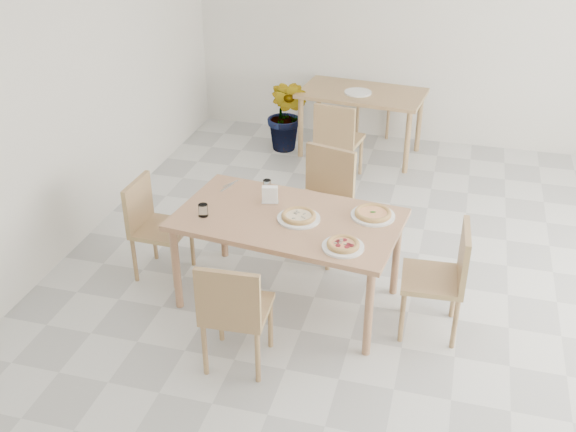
% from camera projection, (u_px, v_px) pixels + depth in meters
% --- Properties ---
extents(main_table, '(1.75, 1.12, 0.75)m').
position_uv_depth(main_table, '(288.00, 226.00, 5.04)').
color(main_table, tan).
rests_on(main_table, ground).
extents(chair_south, '(0.45, 0.45, 0.87)m').
position_uv_depth(chair_south, '(234.00, 309.00, 4.43)').
color(chair_south, tan).
rests_on(chair_south, ground).
extents(chair_north, '(0.56, 0.56, 0.93)m').
position_uv_depth(chair_north, '(323.00, 194.00, 5.78)').
color(chair_north, tan).
rests_on(chair_north, ground).
extents(chair_west, '(0.43, 0.43, 0.84)m').
position_uv_depth(chair_west, '(152.00, 221.00, 5.49)').
color(chair_west, tan).
rests_on(chair_west, ground).
extents(chair_east, '(0.46, 0.46, 0.88)m').
position_uv_depth(chair_east, '(445.00, 273.00, 4.79)').
color(chair_east, tan).
rests_on(chair_east, ground).
extents(plate_margherita, '(0.33, 0.33, 0.02)m').
position_uv_depth(plate_margherita, '(373.00, 216.00, 5.01)').
color(plate_margherita, white).
rests_on(plate_margherita, main_table).
extents(plate_mushroom, '(0.32, 0.32, 0.02)m').
position_uv_depth(plate_mushroom, '(299.00, 218.00, 4.97)').
color(plate_mushroom, white).
rests_on(plate_mushroom, main_table).
extents(plate_pepperoni, '(0.29, 0.29, 0.02)m').
position_uv_depth(plate_pepperoni, '(343.00, 247.00, 4.62)').
color(plate_pepperoni, white).
rests_on(plate_pepperoni, main_table).
extents(pizza_margherita, '(0.31, 0.31, 0.03)m').
position_uv_depth(pizza_margherita, '(373.00, 213.00, 5.00)').
color(pizza_margherita, '#F0BA71').
rests_on(pizza_margherita, plate_margherita).
extents(pizza_mushroom, '(0.27, 0.27, 0.03)m').
position_uv_depth(pizza_mushroom, '(299.00, 216.00, 4.96)').
color(pizza_mushroom, '#F0BA71').
rests_on(pizza_mushroom, plate_mushroom).
extents(pizza_pepperoni, '(0.30, 0.30, 0.03)m').
position_uv_depth(pizza_pepperoni, '(343.00, 244.00, 4.61)').
color(pizza_pepperoni, '#F0BA71').
rests_on(pizza_pepperoni, plate_pepperoni).
extents(tumbler_a, '(0.07, 0.07, 0.10)m').
position_uv_depth(tumbler_a, '(203.00, 210.00, 5.00)').
color(tumbler_a, white).
rests_on(tumbler_a, main_table).
extents(tumbler_b, '(0.06, 0.06, 0.09)m').
position_uv_depth(tumbler_b, '(267.00, 185.00, 5.38)').
color(tumbler_b, white).
rests_on(tumbler_b, main_table).
extents(napkin_holder, '(0.14, 0.09, 0.15)m').
position_uv_depth(napkin_holder, '(270.00, 196.00, 5.16)').
color(napkin_holder, silver).
rests_on(napkin_holder, main_table).
extents(fork_a, '(0.09, 0.15, 0.01)m').
position_uv_depth(fork_a, '(231.00, 184.00, 5.49)').
color(fork_a, silver).
rests_on(fork_a, main_table).
extents(fork_b, '(0.07, 0.18, 0.01)m').
position_uv_depth(fork_b, '(227.00, 187.00, 5.43)').
color(fork_b, silver).
rests_on(fork_b, main_table).
extents(second_table, '(1.44, 0.92, 0.75)m').
position_uv_depth(second_table, '(362.00, 100.00, 7.55)').
color(second_table, tan).
rests_on(second_table, ground).
extents(chair_back_s, '(0.49, 0.49, 0.88)m').
position_uv_depth(chair_back_s, '(337.00, 137.00, 6.98)').
color(chair_back_s, tan).
rests_on(chair_back_s, ground).
extents(chair_back_n, '(0.48, 0.48, 0.86)m').
position_uv_depth(chair_back_n, '(375.00, 92.00, 8.26)').
color(chair_back_n, tan).
rests_on(chair_back_n, ground).
extents(plate_empty, '(0.30, 0.30, 0.02)m').
position_uv_depth(plate_empty, '(358.00, 92.00, 7.45)').
color(plate_empty, white).
rests_on(plate_empty, second_table).
extents(potted_plant, '(0.59, 0.54, 0.88)m').
position_uv_depth(potted_plant, '(287.00, 115.00, 7.74)').
color(potted_plant, '#265F1C').
rests_on(potted_plant, ground).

